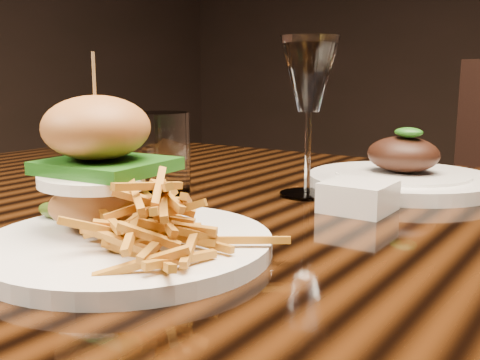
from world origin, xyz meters
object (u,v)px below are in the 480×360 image
Objects in this scene: burger_plate at (123,202)px; wine_glass at (309,80)px; far_dish at (402,176)px; dining_table at (344,280)px.

wine_glass reaches higher than burger_plate.
burger_plate is 0.45m from far_dish.
burger_plate is at bearing -103.79° from far_dish.
burger_plate is 0.99× the size of far_dish.
wine_glass is at bearing 93.01° from burger_plate.
burger_plate is 0.33m from wine_glass.
burger_plate is at bearing -115.32° from dining_table.
far_dish is (0.08, 0.13, -0.14)m from wine_glass.
burger_plate reaches higher than dining_table.
dining_table is at bearing 71.81° from burger_plate.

